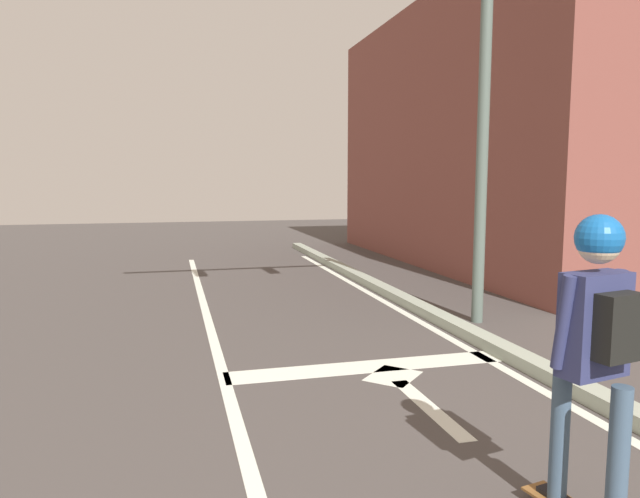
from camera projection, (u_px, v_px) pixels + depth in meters
name	position (u px, v px, depth m)	size (l,w,h in m)	color
lane_line_center	(234.00, 413.00, 4.96)	(0.12, 20.00, 0.01)	silver
lane_line_curbside	(530.00, 383.00, 5.69)	(0.12, 20.00, 0.01)	silver
stop_bar	(368.00, 367.00, 6.20)	(3.05, 0.40, 0.01)	silver
lane_arrow_stem	(429.00, 407.00, 5.08)	(0.16, 1.40, 0.01)	silver
lane_arrow_head	(393.00, 376.00, 5.90)	(0.56, 0.44, 0.01)	silver
curb_strip	(552.00, 374.00, 5.74)	(0.24, 24.00, 0.14)	#9AA593
skater	(597.00, 328.00, 3.15)	(0.47, 0.63, 1.72)	#3D546C
traffic_signal_mast	(402.00, 31.00, 7.42)	(4.73, 0.34, 5.51)	#55655C
building_block	(631.00, 140.00, 14.74)	(11.84, 10.60, 6.06)	brown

